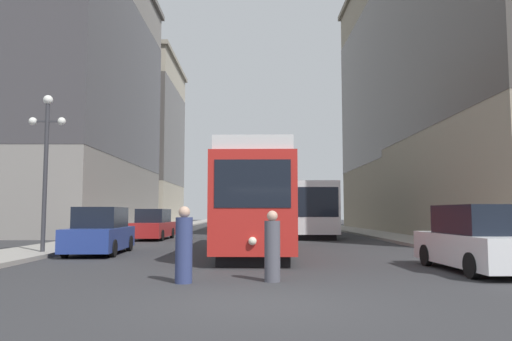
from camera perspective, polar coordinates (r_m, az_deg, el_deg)
The scene contains 14 objects.
ground_plane at distance 8.90m, azimuth 0.25°, elevation -15.36°, with size 200.00×200.00×0.00m, color #303033.
sidewalk_left at distance 49.54m, azimuth -10.51°, elevation -6.62°, with size 2.77×120.00×0.15m, color gray.
sidewalk_right at distance 49.57m, azimuth 9.95°, elevation -6.62°, with size 2.77×120.00×0.15m, color gray.
streetcar at distance 20.13m, azimuth 0.13°, elevation -3.53°, with size 2.99×12.42×3.89m.
transit_bus at distance 33.78m, azimuth 6.15°, elevation -4.32°, with size 2.79×11.67×3.45m.
parked_car_left_near at distance 30.00m, azimuth -11.92°, elevation -6.28°, with size 2.01×4.85×1.82m.
parked_car_left_mid at distance 20.17m, azimuth -17.72°, elevation -6.87°, with size 2.05×4.69×1.82m.
parked_car_right_far at distance 14.81m, azimuth 24.40°, elevation -7.46°, with size 2.00×4.73×1.82m.
pedestrian_crossing_near at distance 11.48m, azimuth -8.41°, elevation -8.84°, with size 0.39×0.39×1.75m.
pedestrian_crossing_far at distance 11.59m, azimuth 1.92°, elevation -9.08°, with size 0.37×0.37×1.66m.
lamp_post_left_near at distance 20.22m, azimuth -23.28°, elevation 2.33°, with size 1.41×0.36×5.95m.
building_left_corner at distance 65.34m, azimuth -13.81°, elevation 3.48°, with size 10.84×16.98×21.36m.
building_left_midblock at distance 45.41m, azimuth -24.01°, elevation 8.63°, with size 16.53×23.83×23.17m.
building_right_midblock at distance 50.56m, azimuth 18.84°, elevation 7.82°, with size 13.14×17.21×24.33m.
Camera 1 is at (-0.10, -8.75, 1.61)m, focal length 34.27 mm.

